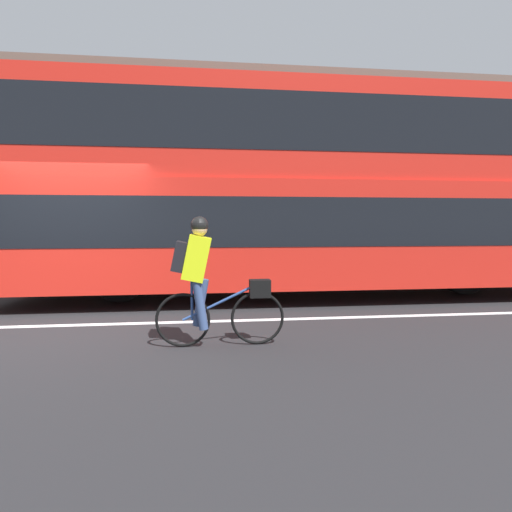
{
  "coord_description": "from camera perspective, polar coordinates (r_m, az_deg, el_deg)",
  "views": [
    {
      "loc": [
        2.25,
        -6.08,
        1.52
      ],
      "look_at": [
        2.98,
        0.21,
        1.0
      ],
      "focal_mm": 28.0,
      "sensor_mm": 36.0,
      "label": 1
    }
  ],
  "objects": [
    {
      "name": "cyclist_on_bike",
      "position": [
        4.92,
        -7.11,
        -2.98
      ],
      "size": [
        1.59,
        0.32,
        1.6
      ],
      "color": "black",
      "rests_on": "ground_plane"
    },
    {
      "name": "building_facade",
      "position": [
        12.2,
        -17.6,
        11.66
      ],
      "size": [
        60.0,
        0.3,
        6.09
      ],
      "color": "brown",
      "rests_on": "ground_plane"
    },
    {
      "name": "bus",
      "position": [
        8.25,
        6.49,
        9.78
      ],
      "size": [
        11.61,
        2.46,
        4.06
      ],
      "color": "black",
      "rests_on": "ground_plane"
    },
    {
      "name": "road_center_line",
      "position": [
        6.7,
        -26.44,
        -8.89
      ],
      "size": [
        50.0,
        0.14,
        0.01
      ],
      "primitive_type": "cube",
      "color": "silver",
      "rests_on": "ground_plane"
    },
    {
      "name": "ground_plane",
      "position": [
        6.66,
        -26.56,
        -9.0
      ],
      "size": [
        80.0,
        80.0,
        0.0
      ],
      "primitive_type": "plane",
      "color": "#232326"
    },
    {
      "name": "street_sign_post",
      "position": [
        10.69,
        -5.27,
        5.06
      ],
      "size": [
        0.36,
        0.09,
        2.61
      ],
      "color": "#59595B",
      "rests_on": "sidewalk_curb"
    },
    {
      "name": "sidewalk_curb",
      "position": [
        11.12,
        -18.3,
        -3.05
      ],
      "size": [
        60.0,
        1.91,
        0.14
      ],
      "color": "gray",
      "rests_on": "ground_plane"
    }
  ]
}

